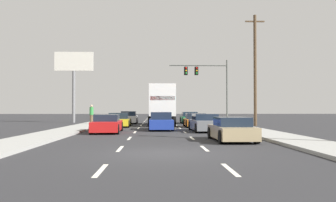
# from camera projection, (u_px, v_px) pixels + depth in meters

# --- Properties ---
(ground_plane) EXTENTS (140.00, 140.00, 0.00)m
(ground_plane) POSITION_uv_depth(u_px,v_px,m) (158.00, 124.00, 37.86)
(ground_plane) COLOR #2B2B2D
(sidewalk_right) EXTENTS (2.49, 80.00, 0.14)m
(sidewalk_right) POSITION_uv_depth(u_px,v_px,m) (229.00, 125.00, 33.09)
(sidewalk_right) COLOR #9E9E99
(sidewalk_right) RESTS_ON ground_plane
(sidewalk_left) EXTENTS (2.49, 80.00, 0.14)m
(sidewalk_left) POSITION_uv_depth(u_px,v_px,m) (88.00, 125.00, 32.65)
(sidewalk_left) COLOR #9E9E99
(sidewalk_left) RESTS_ON ground_plane
(lane_markings) EXTENTS (3.54, 62.00, 0.01)m
(lane_markings) POSITION_uv_depth(u_px,v_px,m) (159.00, 125.00, 34.32)
(lane_markings) COLOR silver
(lane_markings) RESTS_ON ground_plane
(car_white) EXTENTS (1.90, 4.11, 1.32)m
(car_white) POSITION_uv_depth(u_px,v_px,m) (129.00, 118.00, 38.52)
(car_white) COLOR white
(car_white) RESTS_ON ground_plane
(car_yellow) EXTENTS (2.09, 4.56, 1.23)m
(car_yellow) POSITION_uv_depth(u_px,v_px,m) (119.00, 120.00, 31.76)
(car_yellow) COLOR yellow
(car_yellow) RESTS_ON ground_plane
(car_red) EXTENTS (1.95, 4.63, 1.22)m
(car_red) POSITION_uv_depth(u_px,v_px,m) (107.00, 124.00, 23.88)
(car_red) COLOR red
(car_red) RESTS_ON ground_plane
(box_truck) EXTENTS (2.63, 7.84, 3.79)m
(box_truck) POSITION_uv_depth(u_px,v_px,m) (161.00, 103.00, 34.28)
(box_truck) COLOR white
(box_truck) RESTS_ON ground_plane
(car_blue) EXTENTS (1.86, 4.58, 1.35)m
(car_blue) POSITION_uv_depth(u_px,v_px,m) (161.00, 122.00, 26.91)
(car_blue) COLOR #1E389E
(car_blue) RESTS_ON ground_plane
(car_green) EXTENTS (1.87, 4.20, 1.26)m
(car_green) POSITION_uv_depth(u_px,v_px,m) (189.00, 118.00, 38.81)
(car_green) COLOR #196B38
(car_green) RESTS_ON ground_plane
(car_orange) EXTENTS (1.95, 4.04, 1.21)m
(car_orange) POSITION_uv_depth(u_px,v_px,m) (195.00, 121.00, 31.34)
(car_orange) COLOR orange
(car_orange) RESTS_ON ground_plane
(car_gray) EXTENTS (2.04, 4.60, 1.24)m
(car_gray) POSITION_uv_depth(u_px,v_px,m) (205.00, 123.00, 25.24)
(car_gray) COLOR slate
(car_gray) RESTS_ON ground_plane
(car_tan) EXTENTS (1.92, 4.11, 1.19)m
(car_tan) POSITION_uv_depth(u_px,v_px,m) (232.00, 130.00, 17.73)
(car_tan) COLOR tan
(car_tan) RESTS_ON ground_plane
(traffic_signal_mast) EXTENTS (6.90, 0.69, 7.34)m
(traffic_signal_mast) POSITION_uv_depth(u_px,v_px,m) (204.00, 77.00, 41.84)
(traffic_signal_mast) COLOR #595B56
(traffic_signal_mast) RESTS_ON ground_plane
(utility_pole_mid) EXTENTS (1.80, 0.28, 10.32)m
(utility_pole_mid) POSITION_uv_depth(u_px,v_px,m) (255.00, 69.00, 33.00)
(utility_pole_mid) COLOR brown
(utility_pole_mid) RESTS_ON ground_plane
(roadside_billboard) EXTENTS (4.40, 0.36, 8.11)m
(roadside_billboard) POSITION_uv_depth(u_px,v_px,m) (74.00, 72.00, 40.79)
(roadside_billboard) COLOR slate
(roadside_billboard) RESTS_ON ground_plane
(pedestrian_near_corner) EXTENTS (0.38, 0.38, 1.85)m
(pedestrian_near_corner) POSITION_uv_depth(u_px,v_px,m) (91.00, 114.00, 34.92)
(pedestrian_near_corner) COLOR brown
(pedestrian_near_corner) RESTS_ON sidewalk_left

